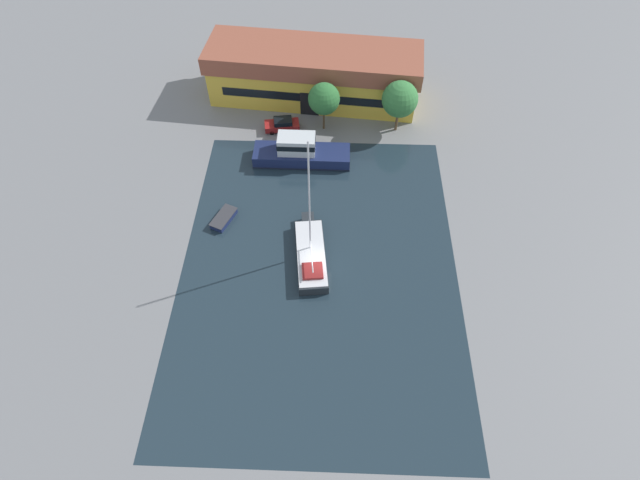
# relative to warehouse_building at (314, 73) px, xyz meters

# --- Properties ---
(ground_plane) EXTENTS (440.00, 440.00, 0.00)m
(ground_plane) POSITION_rel_warehouse_building_xyz_m (1.69, -28.54, -3.52)
(ground_plane) COLOR slate
(water_canal) EXTENTS (27.54, 38.14, 0.01)m
(water_canal) POSITION_rel_warehouse_building_xyz_m (1.69, -28.54, -3.51)
(water_canal) COLOR #1E2D38
(water_canal) RESTS_ON ground
(warehouse_building) EXTENTS (28.13, 11.01, 6.94)m
(warehouse_building) POSITION_rel_warehouse_building_xyz_m (0.00, 0.00, 0.00)
(warehouse_building) COLOR gold
(warehouse_building) RESTS_ON ground
(quay_tree_near_building) EXTENTS (3.87, 3.87, 6.40)m
(quay_tree_near_building) POSITION_rel_warehouse_building_xyz_m (1.52, -6.72, 0.94)
(quay_tree_near_building) COLOR brown
(quay_tree_near_building) RESTS_ON ground
(quay_tree_by_water) EXTENTS (4.39, 4.39, 6.80)m
(quay_tree_by_water) POSITION_rel_warehouse_building_xyz_m (10.65, -6.68, 1.08)
(quay_tree_by_water) COLOR brown
(quay_tree_by_water) RESTS_ON ground
(parked_car) EXTENTS (4.55, 2.51, 1.58)m
(parked_car) POSITION_rel_warehouse_building_xyz_m (-3.72, -7.15, -2.71)
(parked_car) COLOR maroon
(parked_car) RESTS_ON ground
(sailboat_moored) EXTENTS (3.83, 9.97, 15.05)m
(sailboat_moored) POSITION_rel_warehouse_building_xyz_m (0.82, -27.26, -2.81)
(sailboat_moored) COLOR #23282D
(sailboat_moored) RESTS_ON water_canal
(motor_cruiser) EXTENTS (11.53, 3.54, 3.61)m
(motor_cruiser) POSITION_rel_warehouse_building_xyz_m (-1.10, -12.77, -2.22)
(motor_cruiser) COLOR #19234C
(motor_cruiser) RESTS_ON water_canal
(small_dinghy) EXTENTS (2.78, 3.77, 0.70)m
(small_dinghy) POSITION_rel_warehouse_building_xyz_m (-8.81, -22.56, -3.15)
(small_dinghy) COLOR #19234C
(small_dinghy) RESTS_ON water_canal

